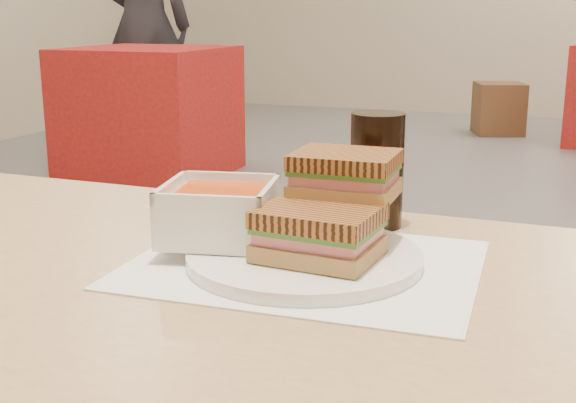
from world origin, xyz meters
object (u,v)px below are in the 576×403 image
(plate, at_px, (304,257))
(panini_lower, at_px, (319,232))
(bg_table_0, at_px, (150,112))
(bg_chair_0l, at_px, (89,129))
(cola_glass, at_px, (377,170))
(patron_a, at_px, (144,25))
(main_table, at_px, (199,381))
(bg_chair_0r, at_px, (146,134))
(bg_chair_2l, at_px, (499,109))
(soup_bowl, at_px, (220,214))

(plate, distance_m, panini_lower, 0.04)
(panini_lower, height_order, bg_table_0, panini_lower)
(plate, bearing_deg, bg_chair_0l, 128.56)
(cola_glass, xyz_separation_m, patron_a, (-2.70, 3.86, 0.09))
(main_table, distance_m, panini_lower, 0.21)
(cola_glass, bearing_deg, bg_chair_0r, 125.78)
(bg_table_0, bearing_deg, bg_chair_2l, 52.33)
(plate, bearing_deg, main_table, -134.77)
(soup_bowl, height_order, bg_table_0, soup_bowl)
(plate, distance_m, patron_a, 4.85)
(main_table, xyz_separation_m, plate, (0.09, 0.09, 0.12))
(bg_chair_0l, height_order, bg_chair_0r, bg_chair_0r)
(main_table, height_order, bg_chair_2l, main_table)
(main_table, xyz_separation_m, patron_a, (-2.58, 4.14, 0.28))
(soup_bowl, bearing_deg, main_table, -79.33)
(panini_lower, xyz_separation_m, cola_glass, (0.01, 0.20, 0.03))
(bg_table_0, distance_m, bg_chair_2l, 3.12)
(main_table, bearing_deg, bg_chair_0r, 122.23)
(main_table, height_order, bg_table_0, bg_table_0)
(main_table, relative_size, bg_chair_2l, 2.48)
(main_table, distance_m, bg_chair_0l, 4.60)
(bg_chair_0l, bearing_deg, main_table, -53.00)
(panini_lower, bearing_deg, bg_table_0, 123.71)
(panini_lower, relative_size, patron_a, 0.07)
(bg_chair_2l, bearing_deg, plate, -86.87)
(cola_glass, xyz_separation_m, bg_table_0, (-2.25, 3.16, -0.42))
(bg_chair_0l, distance_m, bg_chair_0r, 0.56)
(panini_lower, bearing_deg, patron_a, 123.48)
(main_table, distance_m, soup_bowl, 0.19)
(cola_glass, bearing_deg, bg_chair_2l, 93.58)
(plate, distance_m, bg_table_0, 4.03)
(bg_chair_0r, bearing_deg, main_table, -57.77)
(soup_bowl, xyz_separation_m, cola_glass, (0.14, 0.17, 0.03))
(bg_chair_0r, bearing_deg, soup_bowl, -57.26)
(bg_chair_0l, distance_m, bg_chair_2l, 3.37)
(bg_chair_0r, relative_size, patron_a, 0.29)
(soup_bowl, distance_m, bg_chair_0l, 4.53)
(cola_glass, xyz_separation_m, bg_chair_0l, (-2.88, 3.39, -0.60))
(main_table, height_order, cola_glass, cola_glass)
(main_table, relative_size, cola_glass, 8.17)
(main_table, xyz_separation_m, bg_chair_0r, (-2.21, 3.51, -0.39))
(cola_glass, bearing_deg, bg_chair_0l, 130.36)
(soup_bowl, height_order, panini_lower, soup_bowl)
(plate, bearing_deg, soup_bowl, 175.48)
(bg_table_0, relative_size, bg_chair_2l, 1.88)
(plate, distance_m, soup_bowl, 0.11)
(cola_glass, distance_m, bg_table_0, 3.90)
(plate, bearing_deg, bg_table_0, 123.57)
(main_table, relative_size, bg_chair_0r, 2.25)
(main_table, bearing_deg, cola_glass, 65.57)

